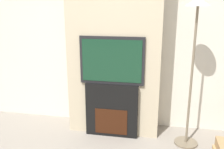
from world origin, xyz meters
The scene contains 5 objects.
wall_back centered at (0.00, 2.03, 1.35)m, with size 6.00×0.06×2.70m.
chimney_breast centered at (0.00, 1.79, 1.35)m, with size 1.28×0.42×2.70m.
fireplace centered at (0.00, 1.58, 0.38)m, with size 0.73×0.15×0.77m.
television centered at (0.00, 1.58, 1.09)m, with size 0.87×0.07×0.65m.
floor_lamp centered at (1.03, 1.52, 1.39)m, with size 0.31×0.31×1.89m.
Camera 1 is at (0.62, -1.60, 1.80)m, focal length 40.00 mm.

